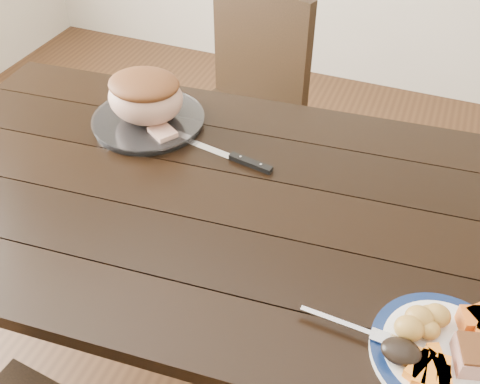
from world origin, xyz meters
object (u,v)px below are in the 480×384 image
at_px(dining_table, 213,222).
at_px(chair_far, 241,104).
at_px(carving_knife, 237,158).
at_px(dinner_plate, 443,354).
at_px(roast_joint, 146,98).
at_px(fork, 354,328).
at_px(serving_platter, 149,121).

xyz_separation_m(dining_table, chair_far, (-0.22, 0.73, -0.13)).
bearing_deg(carving_knife, dinner_plate, -25.20).
height_order(chair_far, roast_joint, chair_far).
height_order(fork, carving_knife, fork).
height_order(chair_far, serving_platter, chair_far).
bearing_deg(fork, roast_joint, 148.81).
distance_m(chair_far, carving_knife, 0.67).
relative_size(chair_far, fork, 5.22).
relative_size(chair_far, dinner_plate, 3.63).
xyz_separation_m(chair_far, roast_joint, (-0.07, -0.53, 0.31)).
xyz_separation_m(chair_far, serving_platter, (-0.07, -0.53, 0.23)).
bearing_deg(dinner_plate, serving_platter, 151.86).
xyz_separation_m(fork, carving_knife, (-0.39, 0.40, -0.01)).
xyz_separation_m(chair_far, fork, (0.62, -0.99, 0.25)).
distance_m(dining_table, chair_far, 0.78).
bearing_deg(dining_table, fork, -32.80).
bearing_deg(dinner_plate, roast_joint, 151.86).
height_order(serving_platter, carving_knife, serving_platter).
bearing_deg(fork, serving_platter, 148.81).
xyz_separation_m(dining_table, carving_knife, (0.01, 0.14, 0.10)).
relative_size(dining_table, carving_knife, 5.24).
height_order(fork, roast_joint, roast_joint).
bearing_deg(roast_joint, fork, -34.11).
xyz_separation_m(roast_joint, carving_knife, (0.29, -0.06, -0.08)).
bearing_deg(dinner_plate, chair_far, 128.41).
bearing_deg(fork, dining_table, 150.12).
bearing_deg(dinner_plate, dining_table, 156.33).
bearing_deg(dinner_plate, fork, -175.19).
distance_m(serving_platter, carving_knife, 0.30).
bearing_deg(roast_joint, chair_far, 82.87).
relative_size(serving_platter, roast_joint, 1.46).
bearing_deg(carving_knife, dining_table, -82.57).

